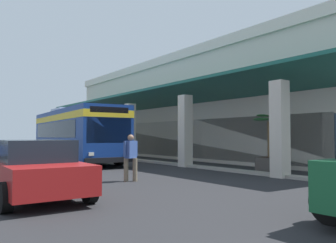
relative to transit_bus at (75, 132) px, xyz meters
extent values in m
plane|color=#262628|center=(2.08, 8.97, -1.85)|extent=(120.00, 120.00, 0.00)
cube|color=#9E998E|center=(0.80, 3.51, -1.79)|extent=(34.28, 0.50, 0.12)
cube|color=beige|center=(0.80, 13.21, 1.50)|extent=(28.57, 13.82, 6.71)
cube|color=silver|center=(0.80, 13.21, 5.15)|extent=(28.87, 14.12, 0.60)
cube|color=beige|center=(-10.63, 3.38, -0.01)|extent=(0.55, 0.55, 3.69)
cube|color=beige|center=(-4.91, 3.38, -0.01)|extent=(0.55, 0.55, 3.69)
cube|color=beige|center=(0.80, 3.38, -0.01)|extent=(0.55, 0.55, 3.69)
cube|color=beige|center=(6.51, 3.38, -0.01)|extent=(0.55, 0.55, 3.69)
cube|color=beige|center=(12.23, 3.38, -0.01)|extent=(0.55, 0.55, 3.69)
cube|color=#19594C|center=(0.80, 4.70, 2.19)|extent=(28.57, 3.16, 0.82)
cube|color=#19232D|center=(0.80, 6.34, -0.45)|extent=(24.00, 0.08, 2.40)
cube|color=navy|center=(0.05, 0.00, -0.13)|extent=(11.17, 3.40, 2.75)
cube|color=yellow|center=(0.05, 0.00, 0.80)|extent=(11.19, 3.43, 0.36)
cube|color=#19232D|center=(-0.25, 0.02, 0.10)|extent=(9.41, 3.30, 0.90)
cube|color=#19232D|center=(5.51, -0.43, 0.00)|extent=(0.24, 2.24, 1.20)
cube|color=black|center=(5.52, -0.43, 0.97)|extent=(0.21, 1.94, 0.28)
cube|color=black|center=(5.64, -0.44, -1.40)|extent=(0.39, 2.46, 0.24)
cube|color=silver|center=(5.63, 0.45, -1.10)|extent=(0.08, 0.24, 0.16)
cube|color=silver|center=(5.49, -1.33, -1.10)|extent=(0.08, 0.24, 0.16)
cube|color=silver|center=(-1.44, 0.11, 1.37)|extent=(2.53, 1.97, 0.24)
cylinder|color=black|center=(3.77, 0.98, -1.35)|extent=(1.00, 0.30, 1.00)
cylinder|color=black|center=(3.57, -1.56, -1.35)|extent=(1.00, 0.30, 1.00)
cylinder|color=black|center=(-2.92, 1.51, -1.35)|extent=(1.00, 0.30, 1.00)
cylinder|color=black|center=(-3.12, -1.03, -1.35)|extent=(1.00, 0.30, 1.00)
cylinder|color=black|center=(16.99, -1.76, -1.47)|extent=(0.76, 0.26, 0.76)
cube|color=maroon|center=(11.11, -5.31, -1.25)|extent=(4.45, 1.92, 0.66)
cube|color=#19232D|center=(10.91, -5.31, -0.65)|extent=(2.51, 1.65, 0.54)
cylinder|color=black|center=(12.63, -4.45, -1.53)|extent=(0.64, 0.22, 0.64)
cylinder|color=black|center=(12.59, -6.25, -1.53)|extent=(0.64, 0.22, 0.64)
cylinder|color=black|center=(9.64, -4.37, -1.53)|extent=(0.64, 0.22, 0.64)
cylinder|color=#726651|center=(9.89, -1.61, -1.45)|extent=(0.16, 0.16, 0.80)
cylinder|color=#726651|center=(9.73, -1.87, -1.45)|extent=(0.16, 0.16, 0.80)
cube|color=#334C8C|center=(9.81, -1.74, -0.75)|extent=(0.41, 0.52, 0.60)
sphere|color=#8C664C|center=(9.81, -1.74, -0.34)|extent=(0.22, 0.22, 0.22)
cylinder|color=#334C8C|center=(9.72, -1.46, -0.72)|extent=(0.09, 0.09, 0.54)
cylinder|color=#334C8C|center=(9.89, -2.01, -0.72)|extent=(0.09, 0.09, 0.54)
cube|color=#4C4742|center=(10.47, 5.04, -1.55)|extent=(0.91, 0.91, 0.61)
cylinder|color=#332319|center=(10.47, 5.04, -1.23)|extent=(0.77, 0.77, 0.02)
cylinder|color=brown|center=(10.47, 5.04, -0.43)|extent=(0.16, 0.16, 1.62)
ellipsoid|color=#286B33|center=(10.82, 5.01, 0.43)|extent=(0.74, 0.28, 0.17)
ellipsoid|color=#286B33|center=(10.48, 5.59, 0.56)|extent=(0.25, 1.10, 0.14)
ellipsoid|color=#286B33|center=(10.00, 5.05, 0.50)|extent=(0.93, 0.23, 0.18)
ellipsoid|color=#286B33|center=(10.55, 4.52, 0.63)|extent=(0.38, 1.07, 0.14)
camera|label=1|loc=(20.20, -7.70, -0.29)|focal=36.47mm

